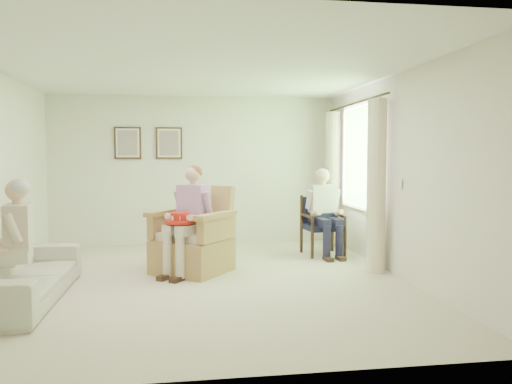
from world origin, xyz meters
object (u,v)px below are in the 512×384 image
(person_sofa, at_px, (13,236))
(wood_armchair, at_px, (321,223))
(hatbox, at_px, (191,253))
(red_hat, at_px, (180,219))
(wicker_armchair, at_px, (192,245))
(sofa, at_px, (20,272))
(person_wicker, at_px, (192,211))
(person_dark, at_px, (324,206))

(person_sofa, bearing_deg, wood_armchair, 111.56)
(hatbox, bearing_deg, red_hat, -113.16)
(wicker_armchair, xyz_separation_m, sofa, (-1.84, -1.12, -0.05))
(person_wicker, height_order, person_sofa, person_wicker)
(person_wicker, distance_m, person_sofa, 2.18)
(person_dark, distance_m, red_hat, 2.47)
(sofa, relative_size, person_wicker, 1.54)
(sofa, bearing_deg, hatbox, -57.62)
(wood_armchair, relative_size, person_sofa, 0.70)
(red_hat, bearing_deg, person_sofa, -149.13)
(person_sofa, bearing_deg, wicker_armchair, 116.84)
(sofa, xyz_separation_m, hatbox, (1.83, 1.16, -0.07))
(wicker_armchair, height_order, sofa, wicker_armchair)
(wicker_armchair, relative_size, wood_armchair, 1.27)
(wood_armchair, height_order, person_dark, person_dark)
(wicker_armchair, xyz_separation_m, person_wicker, (0.00, -0.15, 0.47))
(wicker_armchair, distance_m, person_dark, 2.25)
(wicker_armchair, bearing_deg, person_sofa, -107.89)
(person_sofa, bearing_deg, red_hat, 112.32)
(sofa, height_order, red_hat, red_hat)
(wicker_armchair, height_order, person_sofa, person_sofa)
(person_sofa, bearing_deg, person_dark, 109.88)
(wood_armchair, relative_size, sofa, 0.42)
(sofa, height_order, person_dark, person_dark)
(wicker_armchair, xyz_separation_m, person_sofa, (-1.84, -1.31, 0.37))
(wicker_armchair, relative_size, person_sofa, 0.89)
(person_wicker, bearing_deg, person_dark, 61.57)
(wood_armchair, bearing_deg, sofa, -157.68)
(wicker_armchair, xyz_separation_m, person_dark, (2.06, 0.80, 0.41))
(wood_armchair, bearing_deg, person_dark, -95.68)
(person_wicker, relative_size, person_dark, 1.06)
(sofa, bearing_deg, wood_armchair, -62.00)
(hatbox, bearing_deg, sofa, -147.62)
(red_hat, height_order, hatbox, red_hat)
(sofa, relative_size, person_sofa, 1.68)
(red_hat, bearing_deg, person_dark, 26.49)
(wicker_armchair, xyz_separation_m, red_hat, (-0.16, -0.30, 0.38))
(person_sofa, relative_size, red_hat, 3.47)
(wicker_armchair, bearing_deg, wood_armchair, 61.56)
(sofa, xyz_separation_m, person_dark, (3.90, 1.92, 0.46))
(wicker_armchair, distance_m, person_wicker, 0.49)
(wood_armchair, xyz_separation_m, person_wicker, (-2.06, -1.10, 0.34))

